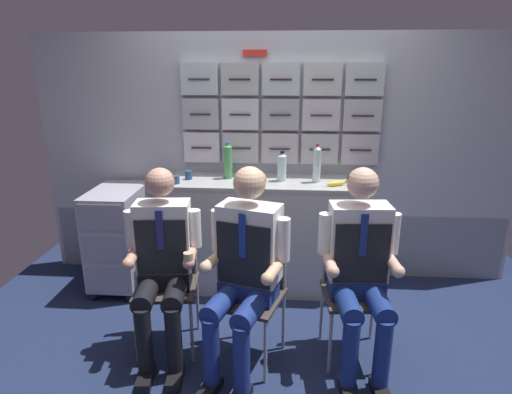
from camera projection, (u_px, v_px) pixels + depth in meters
ground at (266, 368)px, 2.81m from camera, size 4.80×4.80×0.04m
galley_bulkhead at (276, 159)px, 3.78m from camera, size 4.20×0.14×2.15m
galley_counter at (262, 234)px, 3.70m from camera, size 1.58×0.53×0.96m
service_trolley at (119, 235)px, 3.70m from camera, size 0.40×0.65×0.88m
folding_chair_left at (168, 269)px, 2.95m from camera, size 0.44×0.44×0.86m
crew_member_left at (162, 257)px, 2.74m from camera, size 0.49×0.63×1.27m
folding_chair_center at (254, 280)px, 2.80m from camera, size 0.50×0.50×0.86m
crew_member_center at (245, 262)px, 2.60m from camera, size 0.54×0.70×1.31m
folding_chair_right at (353, 277)px, 2.84m from camera, size 0.43×0.43×0.86m
crew_member_right at (360, 262)px, 2.63m from camera, size 0.51×0.64×1.30m
water_bottle_short at (317, 164)px, 3.46m from camera, size 0.06×0.06×0.32m
water_bottle_tall at (282, 167)px, 3.51m from camera, size 0.08×0.08×0.25m
water_bottle_clear at (228, 161)px, 3.59m from camera, size 0.07×0.07×0.31m
paper_cup_blue at (189, 175)px, 3.58m from camera, size 0.06×0.06×0.07m
coffee_cup_spare at (176, 179)px, 3.45m from camera, size 0.06×0.06×0.06m
snack_banana at (336, 183)px, 3.39m from camera, size 0.17×0.10×0.04m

